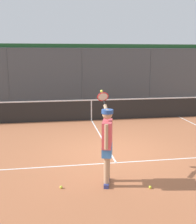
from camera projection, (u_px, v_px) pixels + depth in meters
The scene contains 7 objects.
ground_plane at pixel (110, 153), 8.48m from camera, with size 60.00×60.00×0.00m, color #A8603D.
court_line_markings at pixel (119, 168), 7.33m from camera, with size 8.70×9.44×0.01m.
fence_backdrop at pixel (81, 74), 16.95m from camera, with size 20.05×1.37×3.59m.
tennis_net at pixel (91, 110), 12.58m from camera, with size 11.17×0.09×1.07m.
tennis_player at pixel (107, 140), 6.24m from camera, with size 0.38×1.47×2.08m.
tennis_ball_near_net at pixel (61, 187), 6.20m from camera, with size 0.07×0.07×0.07m, color #C1D138.
tennis_ball_near_baseline at pixel (150, 187), 6.20m from camera, with size 0.07×0.07×0.07m, color #CCDB33.
Camera 1 is at (1.63, 7.88, 2.98)m, focal length 43.96 mm.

